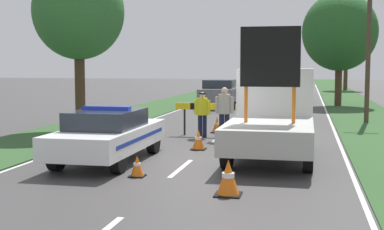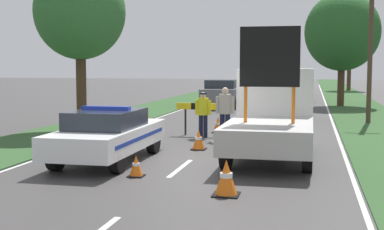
# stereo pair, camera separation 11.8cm
# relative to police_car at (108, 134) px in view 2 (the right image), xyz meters

# --- Properties ---
(ground_plane) EXTENTS (160.00, 160.00, 0.00)m
(ground_plane) POSITION_rel_police_car_xyz_m (2.05, 0.88, -0.71)
(ground_plane) COLOR #3D3A3A
(lane_markings) EXTENTS (8.12, 74.58, 0.01)m
(lane_markings) POSITION_rel_police_car_xyz_m (2.05, 19.16, -0.71)
(lane_markings) COLOR silver
(lane_markings) RESTS_ON ground
(grass_verge_left) EXTENTS (3.27, 120.00, 0.03)m
(grass_verge_left) POSITION_rel_police_car_xyz_m (-3.69, 20.88, -0.70)
(grass_verge_left) COLOR #2D5128
(grass_verge_left) RESTS_ON ground
(grass_verge_right) EXTENTS (3.27, 120.00, 0.03)m
(grass_verge_right) POSITION_rel_police_car_xyz_m (7.80, 20.88, -0.70)
(grass_verge_right) COLOR #2D5128
(grass_verge_right) RESTS_ON ground
(police_car) EXTENTS (1.80, 4.73, 1.45)m
(police_car) POSITION_rel_police_car_xyz_m (0.00, 0.00, 0.00)
(police_car) COLOR white
(police_car) RESTS_ON ground
(work_truck) EXTENTS (2.16, 5.38, 3.45)m
(work_truck) POSITION_rel_police_car_xyz_m (4.11, 1.96, 0.43)
(work_truck) COLOR white
(work_truck) RESTS_ON ground
(road_barrier) EXTENTS (3.22, 0.08, 1.15)m
(road_barrier) POSITION_rel_police_car_xyz_m (2.03, 5.56, 0.25)
(road_barrier) COLOR black
(road_barrier) RESTS_ON ground
(police_officer) EXTENTS (0.56, 0.36, 1.57)m
(police_officer) POSITION_rel_police_car_xyz_m (1.50, 5.05, 0.22)
(police_officer) COLOR #191E38
(police_officer) RESTS_ON ground
(pedestrian_civilian) EXTENTS (0.63, 0.40, 1.76)m
(pedestrian_civilian) POSITION_rel_police_car_xyz_m (2.33, 4.59, 0.32)
(pedestrian_civilian) COLOR #191E38
(pedestrian_civilian) RESTS_ON ground
(traffic_cone_near_police) EXTENTS (0.45, 0.45, 0.63)m
(traffic_cone_near_police) POSITION_rel_police_car_xyz_m (-1.11, 6.94, -0.40)
(traffic_cone_near_police) COLOR black
(traffic_cone_near_police) RESTS_ON ground
(traffic_cone_centre_front) EXTENTS (0.43, 0.43, 0.59)m
(traffic_cone_centre_front) POSITION_rel_police_car_xyz_m (1.89, 2.40, -0.42)
(traffic_cone_centre_front) COLOR black
(traffic_cone_centre_front) RESTS_ON ground
(traffic_cone_near_truck) EXTENTS (0.34, 0.34, 0.48)m
(traffic_cone_near_truck) POSITION_rel_police_car_xyz_m (1.32, -1.67, -0.47)
(traffic_cone_near_truck) COLOR black
(traffic_cone_near_truck) RESTS_ON ground
(traffic_cone_behind_barrier) EXTENTS (0.43, 0.43, 0.60)m
(traffic_cone_behind_barrier) POSITION_rel_police_car_xyz_m (1.78, 6.43, -0.42)
(traffic_cone_behind_barrier) COLOR black
(traffic_cone_behind_barrier) RESTS_ON ground
(traffic_cone_lane_edge) EXTENTS (0.51, 0.51, 0.70)m
(traffic_cone_lane_edge) POSITION_rel_police_car_xyz_m (3.56, -2.96, -0.37)
(traffic_cone_lane_edge) COLOR black
(traffic_cone_lane_edge) RESTS_ON ground
(queued_car_sedan_silver) EXTENTS (1.92, 4.68, 1.54)m
(queued_car_sedan_silver) POSITION_rel_police_car_xyz_m (3.99, 11.03, 0.10)
(queued_car_sedan_silver) COLOR #B2B2B7
(queued_car_sedan_silver) RESTS_ON ground
(queued_car_suv_grey) EXTENTS (1.93, 3.98, 1.64)m
(queued_car_suv_grey) POSITION_rel_police_car_xyz_m (0.01, 17.93, 0.15)
(queued_car_suv_grey) COLOR slate
(queued_car_suv_grey) RESTS_ON ground
(queued_car_wagon_maroon) EXTENTS (1.84, 4.64, 1.61)m
(queued_car_wagon_maroon) POSITION_rel_police_car_xyz_m (4.06, 25.07, 0.10)
(queued_car_wagon_maroon) COLOR maroon
(queued_car_wagon_maroon) RESTS_ON ground
(queued_car_sedan_black) EXTENTS (1.92, 4.15, 1.41)m
(queued_car_sedan_black) POSITION_rel_police_car_xyz_m (4.15, 32.11, 0.04)
(queued_car_sedan_black) COLOR black
(queued_car_sedan_black) RESTS_ON ground
(roadside_tree_near_left) EXTENTS (3.43, 3.43, 6.30)m
(roadside_tree_near_left) POSITION_rel_police_car_xyz_m (-3.43, 5.97, 3.76)
(roadside_tree_near_left) COLOR #42301E
(roadside_tree_near_left) RESTS_ON ground
(roadside_tree_near_right) EXTENTS (4.46, 4.46, 6.83)m
(roadside_tree_near_right) POSITION_rel_police_car_xyz_m (6.87, 20.54, 3.76)
(roadside_tree_near_right) COLOR #42301E
(roadside_tree_near_right) RESTS_ON ground
(roadside_tree_mid_left) EXTENTS (3.65, 3.65, 7.33)m
(roadside_tree_mid_left) POSITION_rel_police_car_xyz_m (8.70, 41.55, 4.66)
(roadside_tree_mid_left) COLOR #42301E
(roadside_tree_mid_left) RESTS_ON ground
(utility_pole) EXTENTS (1.20, 0.20, 7.00)m
(utility_pole) POSITION_rel_police_car_xyz_m (7.55, 11.06, 2.90)
(utility_pole) COLOR #473828
(utility_pole) RESTS_ON ground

